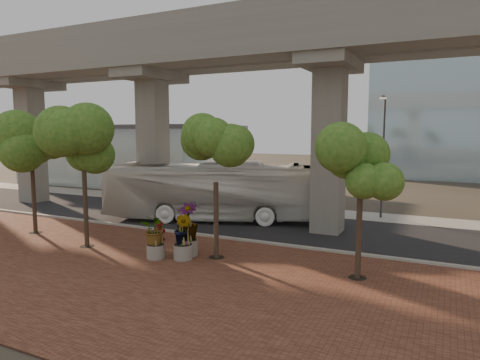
% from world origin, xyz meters
% --- Properties ---
extents(ground, '(160.00, 160.00, 0.00)m').
position_xyz_m(ground, '(0.00, 0.00, 0.00)').
color(ground, '#322D24').
rests_on(ground, ground).
extents(brick_plaza, '(70.00, 13.00, 0.06)m').
position_xyz_m(brick_plaza, '(0.00, -8.00, 0.03)').
color(brick_plaza, brown).
rests_on(brick_plaza, ground).
extents(asphalt_road, '(90.00, 8.00, 0.04)m').
position_xyz_m(asphalt_road, '(0.00, 2.00, 0.02)').
color(asphalt_road, black).
rests_on(asphalt_road, ground).
extents(curb_strip, '(70.00, 0.25, 0.16)m').
position_xyz_m(curb_strip, '(0.00, -2.00, 0.08)').
color(curb_strip, '#A19F96').
rests_on(curb_strip, ground).
extents(far_sidewalk, '(90.00, 3.00, 0.06)m').
position_xyz_m(far_sidewalk, '(0.00, 7.50, 0.03)').
color(far_sidewalk, '#A19F96').
rests_on(far_sidewalk, ground).
extents(transit_viaduct, '(72.00, 5.60, 12.40)m').
position_xyz_m(transit_viaduct, '(0.00, 2.00, 7.29)').
color(transit_viaduct, gray).
rests_on(transit_viaduct, ground).
extents(station_pavilion, '(23.00, 13.00, 6.30)m').
position_xyz_m(station_pavilion, '(-20.00, 16.00, 3.22)').
color(station_pavilion, '#AFC3C8').
rests_on(station_pavilion, ground).
extents(transit_bus, '(13.71, 7.27, 3.74)m').
position_xyz_m(transit_bus, '(-1.47, 1.91, 1.87)').
color(transit_bus, silver).
rests_on(transit_bus, ground).
extents(fire_hydrant, '(0.53, 0.48, 1.06)m').
position_xyz_m(fire_hydrant, '(-1.27, -3.75, 0.57)').
color(fire_hydrant, maroon).
rests_on(fire_hydrant, ground).
extents(planter_front, '(1.78, 1.78, 1.96)m').
position_xyz_m(planter_front, '(0.50, -6.44, 1.25)').
color(planter_front, gray).
rests_on(planter_front, ground).
extents(planter_right, '(2.25, 2.25, 2.40)m').
position_xyz_m(planter_right, '(1.51, -5.41, 1.51)').
color(planter_right, gray).
rests_on(planter_right, ground).
extents(planter_left, '(1.86, 1.86, 2.05)m').
position_xyz_m(planter_left, '(1.66, -6.01, 1.30)').
color(planter_left, gray).
rests_on(planter_left, ground).
extents(street_tree_far_west, '(4.10, 4.10, 6.81)m').
position_xyz_m(street_tree_far_west, '(-8.48, -5.46, 4.98)').
color(street_tree_far_west, '#483829').
rests_on(street_tree_far_west, ground).
extents(street_tree_near_west, '(3.73, 3.73, 6.49)m').
position_xyz_m(street_tree_near_west, '(-3.75, -6.31, 4.83)').
color(street_tree_near_west, '#483829').
rests_on(street_tree_near_west, ground).
extents(street_tree_near_east, '(4.01, 4.01, 6.40)m').
position_xyz_m(street_tree_near_east, '(2.86, -5.16, 4.61)').
color(street_tree_near_east, '#483829').
rests_on(street_tree_near_east, ground).
extents(street_tree_far_east, '(3.10, 3.10, 5.68)m').
position_xyz_m(street_tree_far_east, '(9.04, -5.11, 4.30)').
color(street_tree_far_east, '#483829').
rests_on(street_tree_far_east, ground).
extents(streetlamp_west, '(0.41, 1.19, 8.23)m').
position_xyz_m(streetlamp_west, '(-9.46, 7.05, 4.80)').
color(streetlamp_west, '#28292D').
rests_on(streetlamp_west, ground).
extents(streetlamp_east, '(0.39, 1.13, 7.82)m').
position_xyz_m(streetlamp_east, '(8.15, 7.31, 4.57)').
color(streetlamp_east, '#323237').
rests_on(streetlamp_east, ground).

